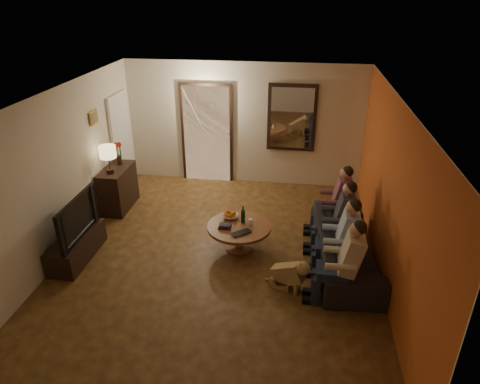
# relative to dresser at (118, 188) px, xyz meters

# --- Properties ---
(floor) EXTENTS (5.00, 6.00, 0.01)m
(floor) POSITION_rel_dresser_xyz_m (2.25, -1.41, -0.42)
(floor) COLOR #3F2511
(floor) RESTS_ON ground
(ceiling) EXTENTS (5.00, 6.00, 0.01)m
(ceiling) POSITION_rel_dresser_xyz_m (2.25, -1.41, 2.18)
(ceiling) COLOR white
(ceiling) RESTS_ON back_wall
(back_wall) EXTENTS (5.00, 0.02, 2.60)m
(back_wall) POSITION_rel_dresser_xyz_m (2.25, 1.59, 0.88)
(back_wall) COLOR beige
(back_wall) RESTS_ON floor
(front_wall) EXTENTS (5.00, 0.02, 2.60)m
(front_wall) POSITION_rel_dresser_xyz_m (2.25, -4.41, 0.88)
(front_wall) COLOR beige
(front_wall) RESTS_ON floor
(left_wall) EXTENTS (0.02, 6.00, 2.60)m
(left_wall) POSITION_rel_dresser_xyz_m (-0.25, -1.41, 0.88)
(left_wall) COLOR beige
(left_wall) RESTS_ON floor
(right_wall) EXTENTS (0.02, 6.00, 2.60)m
(right_wall) POSITION_rel_dresser_xyz_m (4.75, -1.41, 0.88)
(right_wall) COLOR beige
(right_wall) RESTS_ON floor
(orange_accent) EXTENTS (0.01, 6.00, 2.60)m
(orange_accent) POSITION_rel_dresser_xyz_m (4.74, -1.41, 0.88)
(orange_accent) COLOR #CC5222
(orange_accent) RESTS_ON right_wall
(kitchen_doorway) EXTENTS (1.00, 0.06, 2.10)m
(kitchen_doorway) POSITION_rel_dresser_xyz_m (1.45, 1.57, 0.63)
(kitchen_doorway) COLOR #FFE0A5
(kitchen_doorway) RESTS_ON floor
(door_trim) EXTENTS (1.12, 0.04, 2.22)m
(door_trim) POSITION_rel_dresser_xyz_m (1.45, 1.56, 0.63)
(door_trim) COLOR black
(door_trim) RESTS_ON floor
(fridge_glimpse) EXTENTS (0.45, 0.03, 1.70)m
(fridge_glimpse) POSITION_rel_dresser_xyz_m (1.70, 1.57, 0.48)
(fridge_glimpse) COLOR silver
(fridge_glimpse) RESTS_ON floor
(mirror_frame) EXTENTS (1.00, 0.05, 1.40)m
(mirror_frame) POSITION_rel_dresser_xyz_m (3.25, 1.55, 1.08)
(mirror_frame) COLOR black
(mirror_frame) RESTS_ON back_wall
(mirror_glass) EXTENTS (0.86, 0.02, 1.26)m
(mirror_glass) POSITION_rel_dresser_xyz_m (3.25, 1.52, 1.08)
(mirror_glass) COLOR white
(mirror_glass) RESTS_ON back_wall
(white_door) EXTENTS (0.06, 0.85, 2.04)m
(white_door) POSITION_rel_dresser_xyz_m (-0.21, 0.89, 0.60)
(white_door) COLOR white
(white_door) RESTS_ON floor
(framed_art) EXTENTS (0.03, 0.28, 0.24)m
(framed_art) POSITION_rel_dresser_xyz_m (-0.22, -0.11, 1.43)
(framed_art) COLOR #B28C33
(framed_art) RESTS_ON left_wall
(art_canvas) EXTENTS (0.01, 0.22, 0.18)m
(art_canvas) POSITION_rel_dresser_xyz_m (-0.21, -0.11, 1.43)
(art_canvas) COLOR brown
(art_canvas) RESTS_ON left_wall
(dresser) EXTENTS (0.45, 0.93, 0.83)m
(dresser) POSITION_rel_dresser_xyz_m (0.00, 0.00, 0.00)
(dresser) COLOR black
(dresser) RESTS_ON floor
(table_lamp) EXTENTS (0.30, 0.30, 0.54)m
(table_lamp) POSITION_rel_dresser_xyz_m (0.00, -0.22, 0.69)
(table_lamp) COLOR beige
(table_lamp) RESTS_ON dresser
(flower_vase) EXTENTS (0.14, 0.14, 0.44)m
(flower_vase) POSITION_rel_dresser_xyz_m (0.00, 0.22, 0.64)
(flower_vase) COLOR red
(flower_vase) RESTS_ON dresser
(tv_stand) EXTENTS (0.45, 1.21, 0.40)m
(tv_stand) POSITION_rel_dresser_xyz_m (0.00, -1.74, -0.21)
(tv_stand) COLOR black
(tv_stand) RESTS_ON floor
(tv) EXTENTS (1.17, 0.15, 0.67)m
(tv) POSITION_rel_dresser_xyz_m (0.00, -1.74, 0.32)
(tv) COLOR black
(tv) RESTS_ON tv_stand
(sofa) EXTENTS (2.26, 1.02, 0.64)m
(sofa) POSITION_rel_dresser_xyz_m (4.22, -1.34, -0.09)
(sofa) COLOR black
(sofa) RESTS_ON floor
(person_a) EXTENTS (0.60, 0.40, 1.20)m
(person_a) POSITION_rel_dresser_xyz_m (4.12, -2.24, 0.18)
(person_a) COLOR tan
(person_a) RESTS_ON sofa
(person_b) EXTENTS (0.60, 0.40, 1.20)m
(person_b) POSITION_rel_dresser_xyz_m (4.12, -1.64, 0.18)
(person_b) COLOR tan
(person_b) RESTS_ON sofa
(person_c) EXTENTS (0.60, 0.40, 1.20)m
(person_c) POSITION_rel_dresser_xyz_m (4.12, -1.04, 0.18)
(person_c) COLOR tan
(person_c) RESTS_ON sofa
(person_d) EXTENTS (0.60, 0.40, 1.20)m
(person_d) POSITION_rel_dresser_xyz_m (4.12, -0.44, 0.18)
(person_d) COLOR tan
(person_d) RESTS_ON sofa
(dog) EXTENTS (0.61, 0.44, 0.56)m
(dog) POSITION_rel_dresser_xyz_m (3.38, -2.05, -0.14)
(dog) COLOR #A4884B
(dog) RESTS_ON floor
(coffee_table) EXTENTS (1.32, 1.32, 0.45)m
(coffee_table) POSITION_rel_dresser_xyz_m (2.54, -1.13, -0.19)
(coffee_table) COLOR brown
(coffee_table) RESTS_ON floor
(bowl) EXTENTS (0.26, 0.26, 0.06)m
(bowl) POSITION_rel_dresser_xyz_m (2.36, -0.91, 0.07)
(bowl) COLOR white
(bowl) RESTS_ON coffee_table
(oranges) EXTENTS (0.20, 0.20, 0.08)m
(oranges) POSITION_rel_dresser_xyz_m (2.36, -0.91, 0.13)
(oranges) COLOR #D86112
(oranges) RESTS_ON bowl
(wine_bottle) EXTENTS (0.07, 0.07, 0.31)m
(wine_bottle) POSITION_rel_dresser_xyz_m (2.59, -1.03, 0.19)
(wine_bottle) COLOR black
(wine_bottle) RESTS_ON coffee_table
(wine_glass) EXTENTS (0.06, 0.06, 0.10)m
(wine_glass) POSITION_rel_dresser_xyz_m (2.72, -1.08, 0.08)
(wine_glass) COLOR silver
(wine_glass) RESTS_ON coffee_table
(book_stack) EXTENTS (0.20, 0.15, 0.07)m
(book_stack) POSITION_rel_dresser_xyz_m (2.32, -1.23, 0.07)
(book_stack) COLOR black
(book_stack) RESTS_ON coffee_table
(laptop) EXTENTS (0.39, 0.37, 0.03)m
(laptop) POSITION_rel_dresser_xyz_m (2.64, -1.41, 0.05)
(laptop) COLOR black
(laptop) RESTS_ON coffee_table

